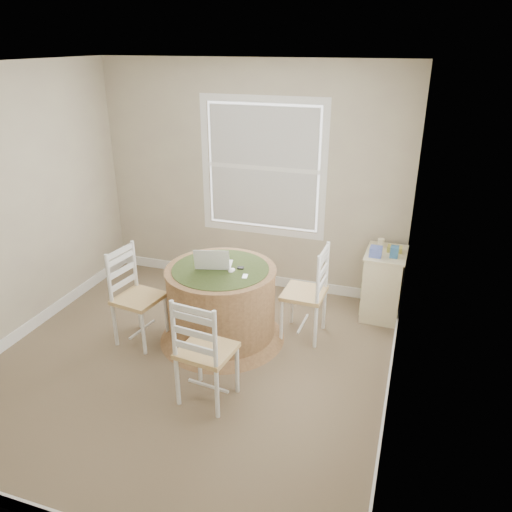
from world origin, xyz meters
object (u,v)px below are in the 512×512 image
(chair_near, at_px, (207,350))
(corner_chest, at_px, (383,284))
(chair_left, at_px, (139,298))
(round_table, at_px, (222,301))
(laptop, at_px, (214,264))
(chair_right, at_px, (304,293))

(chair_near, height_order, corner_chest, chair_near)
(chair_left, bearing_deg, round_table, -59.77)
(laptop, distance_m, corner_chest, 1.86)
(chair_left, height_order, corner_chest, chair_left)
(chair_left, relative_size, laptop, 2.42)
(laptop, bearing_deg, chair_left, 11.99)
(chair_near, xyz_separation_m, laptop, (-0.32, 0.92, 0.32))
(chair_left, height_order, laptop, laptop)
(chair_right, distance_m, corner_chest, 0.98)
(chair_right, bearing_deg, chair_left, -65.88)
(corner_chest, bearing_deg, chair_near, -121.92)
(chair_left, xyz_separation_m, chair_near, (0.98, -0.60, 0.00))
(chair_near, xyz_separation_m, chair_right, (0.52, 1.21, 0.00))
(chair_left, xyz_separation_m, laptop, (0.66, 0.32, 0.32))
(round_table, height_order, corner_chest, round_table)
(chair_left, xyz_separation_m, corner_chest, (2.20, 1.27, -0.11))
(round_table, xyz_separation_m, chair_near, (0.24, -0.90, 0.06))
(laptop, height_order, corner_chest, laptop)
(chair_near, relative_size, chair_right, 1.00)
(round_table, bearing_deg, chair_left, -169.20)
(chair_left, bearing_deg, chair_near, -113.35)
(chair_left, distance_m, laptop, 0.80)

